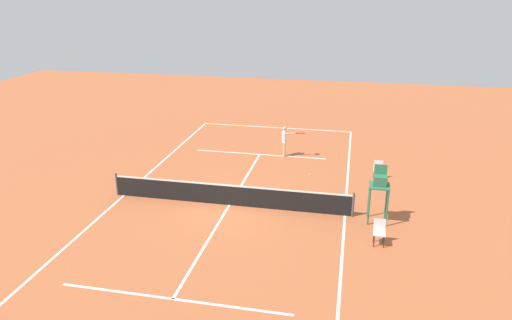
{
  "coord_description": "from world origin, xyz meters",
  "views": [
    {
      "loc": [
        -4.99,
        18.14,
        9.04
      ],
      "look_at": [
        -0.42,
        -3.71,
        0.8
      ],
      "focal_mm": 33.2,
      "sensor_mm": 36.0,
      "label": 1
    }
  ],
  "objects_px": {
    "tennis_ball": "(310,175)",
    "courtside_chair_mid": "(378,169)",
    "player_serving": "(285,139)",
    "courtside_chair_near": "(379,231)",
    "umpire_chair": "(380,185)"
  },
  "relations": [
    {
      "from": "player_serving",
      "to": "courtside_chair_near",
      "type": "bearing_deg",
      "value": 10.48
    },
    {
      "from": "player_serving",
      "to": "courtside_chair_mid",
      "type": "relative_size",
      "value": 1.84
    },
    {
      "from": "umpire_chair",
      "to": "player_serving",
      "type": "bearing_deg",
      "value": -55.55
    },
    {
      "from": "tennis_ball",
      "to": "courtside_chair_mid",
      "type": "height_order",
      "value": "courtside_chair_mid"
    },
    {
      "from": "courtside_chair_near",
      "to": "courtside_chair_mid",
      "type": "height_order",
      "value": "same"
    },
    {
      "from": "tennis_ball",
      "to": "player_serving",
      "type": "bearing_deg",
      "value": -56.93
    },
    {
      "from": "player_serving",
      "to": "umpire_chair",
      "type": "distance_m",
      "value": 8.52
    },
    {
      "from": "tennis_ball",
      "to": "courtside_chair_near",
      "type": "relative_size",
      "value": 0.07
    },
    {
      "from": "tennis_ball",
      "to": "courtside_chair_near",
      "type": "distance_m",
      "value": 7.02
    },
    {
      "from": "umpire_chair",
      "to": "courtside_chair_mid",
      "type": "height_order",
      "value": "umpire_chair"
    },
    {
      "from": "player_serving",
      "to": "tennis_ball",
      "type": "distance_m",
      "value": 3.25
    },
    {
      "from": "tennis_ball",
      "to": "courtside_chair_mid",
      "type": "relative_size",
      "value": 0.07
    },
    {
      "from": "umpire_chair",
      "to": "tennis_ball",
      "type": "bearing_deg",
      "value": -54.76
    },
    {
      "from": "player_serving",
      "to": "courtside_chair_near",
      "type": "height_order",
      "value": "player_serving"
    },
    {
      "from": "tennis_ball",
      "to": "umpire_chair",
      "type": "height_order",
      "value": "umpire_chair"
    }
  ]
}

